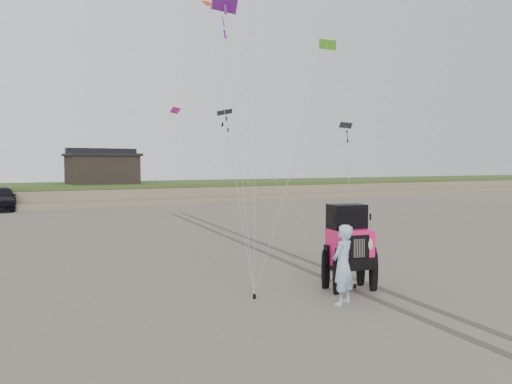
% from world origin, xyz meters
% --- Properties ---
extents(ground, '(160.00, 160.00, 0.00)m').
position_xyz_m(ground, '(0.00, 0.00, 0.00)').
color(ground, '#6B6054').
rests_on(ground, ground).
extents(dune_ridge, '(160.00, 14.25, 1.73)m').
position_xyz_m(dune_ridge, '(0.00, 37.50, 0.82)').
color(dune_ridge, '#7A6B54').
rests_on(dune_ridge, ground).
extents(cabin, '(6.40, 5.40, 3.35)m').
position_xyz_m(cabin, '(2.00, 37.00, 3.24)').
color(cabin, black).
rests_on(cabin, dune_ridge).
extents(truck_c, '(3.08, 6.23, 1.74)m').
position_xyz_m(truck_c, '(-6.93, 31.84, 0.87)').
color(truck_c, black).
rests_on(truck_c, ground).
extents(jeep, '(3.16, 5.47, 1.91)m').
position_xyz_m(jeep, '(0.28, -0.67, 0.96)').
color(jeep, '#FC1B6B').
rests_on(jeep, ground).
extents(man, '(0.87, 0.74, 2.01)m').
position_xyz_m(man, '(-0.82, -1.71, 1.01)').
color(man, '#89BFD3').
rests_on(man, ground).
extents(kite_flock, '(7.43, 8.65, 8.09)m').
position_xyz_m(kite_flock, '(2.60, 9.32, 9.83)').
color(kite_flock, '#5F167E').
rests_on(kite_flock, ground).
extents(stake_main, '(0.08, 0.08, 0.12)m').
position_xyz_m(stake_main, '(-2.47, -0.14, 0.06)').
color(stake_main, black).
rests_on(stake_main, ground).
extents(stake_aux, '(0.08, 0.08, 0.12)m').
position_xyz_m(stake_aux, '(0.55, -0.60, 0.06)').
color(stake_aux, black).
rests_on(stake_aux, ground).
extents(tire_tracks, '(5.22, 29.74, 0.01)m').
position_xyz_m(tire_tracks, '(2.00, 8.00, 0.00)').
color(tire_tracks, '#4C443D').
rests_on(tire_tracks, ground).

